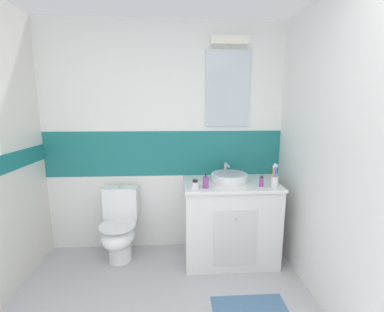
# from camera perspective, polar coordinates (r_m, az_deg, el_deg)

# --- Properties ---
(wall_back_tiled) EXTENTS (3.20, 0.20, 2.50)m
(wall_back_tiled) POSITION_cam_1_polar(r_m,az_deg,el_deg) (2.87, -5.95, 3.84)
(wall_back_tiled) COLOR white
(wall_back_tiled) RESTS_ON ground_plane
(wall_right_plain) EXTENTS (0.10, 3.48, 2.50)m
(wall_right_plain) POSITION_cam_1_polar(r_m,az_deg,el_deg) (2.04, 33.14, -1.01)
(wall_right_plain) COLOR white
(wall_right_plain) RESTS_ON ground_plane
(vanity_cabinet) EXTENTS (0.96, 0.61, 0.85)m
(vanity_cabinet) POSITION_cam_1_polar(r_m,az_deg,el_deg) (2.83, 8.34, -14.00)
(vanity_cabinet) COLOR silver
(vanity_cabinet) RESTS_ON ground_plane
(sink_basin) EXTENTS (0.37, 0.41, 0.16)m
(sink_basin) POSITION_cam_1_polar(r_m,az_deg,el_deg) (2.68, 8.27, -4.68)
(sink_basin) COLOR white
(sink_basin) RESTS_ON vanity_cabinet
(toilet) EXTENTS (0.37, 0.50, 0.77)m
(toilet) POSITION_cam_1_polar(r_m,az_deg,el_deg) (2.91, -15.90, -15.00)
(toilet) COLOR white
(toilet) RESTS_ON ground_plane
(toothbrush_cup) EXTENTS (0.07, 0.07, 0.23)m
(toothbrush_cup) POSITION_cam_1_polar(r_m,az_deg,el_deg) (2.60, 17.90, -5.25)
(toothbrush_cup) COLOR white
(toothbrush_cup) RESTS_ON vanity_cabinet
(soap_dispenser) EXTENTS (0.06, 0.06, 0.15)m
(soap_dispenser) POSITION_cam_1_polar(r_m,az_deg,el_deg) (2.44, 3.07, -5.88)
(soap_dispenser) COLOR #993F99
(soap_dispenser) RESTS_ON vanity_cabinet
(hair_gel_jar) EXTENTS (0.07, 0.07, 0.08)m
(hair_gel_jar) POSITION_cam_1_polar(r_m,az_deg,el_deg) (2.43, 0.69, -6.39)
(hair_gel_jar) COLOR white
(hair_gel_jar) RESTS_ON vanity_cabinet
(perfume_flask_small) EXTENTS (0.04, 0.03, 0.11)m
(perfume_flask_small) POSITION_cam_1_polar(r_m,az_deg,el_deg) (2.57, 15.25, -5.50)
(perfume_flask_small) COLOR #993F99
(perfume_flask_small) RESTS_ON vanity_cabinet
(bath_mat) EXTENTS (0.60, 0.37, 0.01)m
(bath_mat) POSITION_cam_1_polar(r_m,az_deg,el_deg) (2.42, 13.08, -30.87)
(bath_mat) COLOR #4C7299
(bath_mat) RESTS_ON ground_plane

